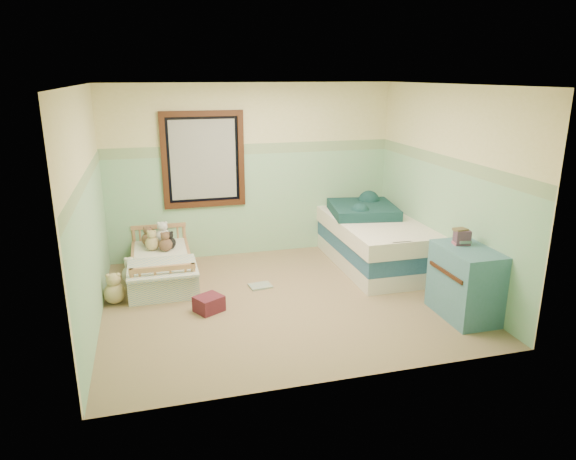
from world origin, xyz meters
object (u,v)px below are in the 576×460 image
object	(u,v)px
dresser	(465,283)
toddler_bed_frame	(162,272)
plush_floor_cream	(131,274)
plush_floor_tan	(115,293)
floor_book	(260,286)
red_pillow	(209,304)
twin_bed_frame	(372,256)

from	to	relation	value
dresser	toddler_bed_frame	bearing A→B (deg)	148.16
plush_floor_cream	plush_floor_tan	size ratio (longest dim) A/B	0.95
plush_floor_cream	plush_floor_tan	distance (m)	0.61
toddler_bed_frame	plush_floor_cream	size ratio (longest dim) A/B	6.33
floor_book	red_pillow	bearing A→B (deg)	-150.18
toddler_bed_frame	dresser	distance (m)	3.80
plush_floor_tan	dresser	bearing A→B (deg)	-19.77
toddler_bed_frame	twin_bed_frame	size ratio (longest dim) A/B	0.73
toddler_bed_frame	floor_book	bearing A→B (deg)	-26.99
plush_floor_cream	dresser	world-z (taller)	dresser
plush_floor_tan	twin_bed_frame	xyz separation A→B (m)	(3.50, 0.46, -0.02)
twin_bed_frame	red_pillow	bearing A→B (deg)	-158.60
toddler_bed_frame	dresser	bearing A→B (deg)	-31.84
toddler_bed_frame	twin_bed_frame	distance (m)	2.94
plush_floor_tan	dresser	world-z (taller)	dresser
toddler_bed_frame	red_pillow	world-z (taller)	toddler_bed_frame
plush_floor_tan	red_pillow	xyz separation A→B (m)	(1.05, -0.51, -0.04)
plush_floor_cream	twin_bed_frame	world-z (taller)	plush_floor_cream
red_pillow	floor_book	bearing A→B (deg)	36.79
red_pillow	toddler_bed_frame	bearing A→B (deg)	112.85
toddler_bed_frame	plush_floor_tan	world-z (taller)	plush_floor_tan
red_pillow	twin_bed_frame	bearing A→B (deg)	21.40
toddler_bed_frame	floor_book	world-z (taller)	toddler_bed_frame
plush_floor_tan	twin_bed_frame	distance (m)	3.53
plush_floor_cream	dresser	bearing A→B (deg)	-28.31
dresser	red_pillow	bearing A→B (deg)	162.63
dresser	floor_book	size ratio (longest dim) A/B	2.90
toddler_bed_frame	plush_floor_tan	bearing A→B (deg)	-131.64
plush_floor_cream	floor_book	bearing A→B (deg)	-19.25
toddler_bed_frame	floor_book	distance (m)	1.35
toddler_bed_frame	red_pillow	size ratio (longest dim) A/B	5.27
toddler_bed_frame	plush_floor_cream	distance (m)	0.39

